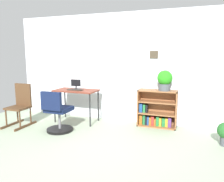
{
  "coord_description": "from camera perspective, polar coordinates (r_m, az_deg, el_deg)",
  "views": [
    {
      "loc": [
        1.54,
        -2.64,
        1.5
      ],
      "look_at": [
        0.17,
        1.14,
        0.84
      ],
      "focal_mm": 35.28,
      "sensor_mm": 36.0,
      "label": 1
    }
  ],
  "objects": [
    {
      "name": "bookshelf_low",
      "position": [
        4.79,
        11.37,
        -4.99
      ],
      "size": [
        0.81,
        0.3,
        0.78
      ],
      "color": "brown",
      "rests_on": "ground_plane"
    },
    {
      "name": "wall_back",
      "position": [
        5.04,
        2.07,
        6.0
      ],
      "size": [
        5.2,
        0.12,
        2.43
      ],
      "color": "silver",
      "rests_on": "ground_plane"
    },
    {
      "name": "monitor",
      "position": [
        5.03,
        -9.33,
        1.52
      ],
      "size": [
        0.23,
        0.19,
        0.23
      ],
      "color": "#262628",
      "rests_on": "desk"
    },
    {
      "name": "rocking_chair",
      "position": [
        5.12,
        -22.63,
        -3.27
      ],
      "size": [
        0.42,
        0.64,
        0.9
      ],
      "color": "#4E331E",
      "rests_on": "ground_plane"
    },
    {
      "name": "ground_plane",
      "position": [
        3.41,
        -9.73,
        -17.0
      ],
      "size": [
        6.24,
        6.24,
        0.0
      ],
      "primitive_type": "plane",
      "color": "#9AAA8F"
    },
    {
      "name": "keyboard",
      "position": [
        4.93,
        -9.55,
        0.3
      ],
      "size": [
        0.35,
        0.13,
        0.02
      ],
      "primitive_type": "cube",
      "color": "#2B2621",
      "rests_on": "desk"
    },
    {
      "name": "desk",
      "position": [
        5.0,
        -9.24,
        -0.46
      ],
      "size": [
        0.96,
        0.52,
        0.74
      ],
      "color": "brown",
      "rests_on": "ground_plane"
    },
    {
      "name": "potted_plant_on_shelf",
      "position": [
        4.6,
        13.51,
        2.81
      ],
      "size": [
        0.3,
        0.3,
        0.42
      ],
      "color": "#474C51",
      "rests_on": "bookshelf_low"
    },
    {
      "name": "office_chair",
      "position": [
        4.46,
        -13.93,
        -5.94
      ],
      "size": [
        0.52,
        0.55,
        0.83
      ],
      "color": "black",
      "rests_on": "ground_plane"
    }
  ]
}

